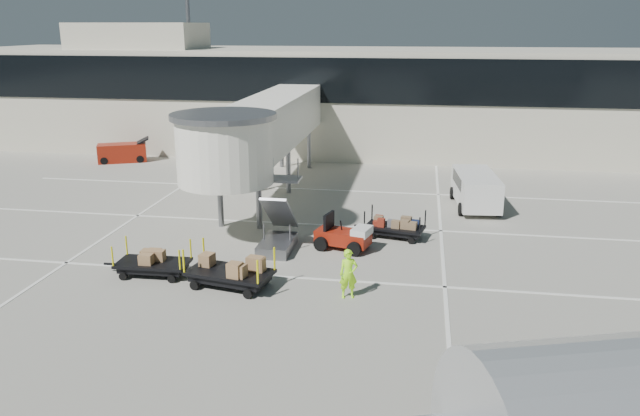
# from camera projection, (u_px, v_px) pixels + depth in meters

# --- Properties ---
(ground) EXTENTS (140.00, 140.00, 0.00)m
(ground) POSITION_uv_depth(u_px,v_px,m) (283.00, 298.00, 23.33)
(ground) COLOR #AAA798
(ground) RESTS_ON ground
(lane_markings) EXTENTS (40.00, 30.00, 0.02)m
(lane_markings) POSITION_uv_depth(u_px,v_px,m) (310.00, 222.00, 32.27)
(lane_markings) COLOR white
(lane_markings) RESTS_ON ground
(terminal) EXTENTS (64.00, 12.11, 15.20)m
(terminal) POSITION_uv_depth(u_px,v_px,m) (358.00, 98.00, 50.57)
(terminal) COLOR beige
(terminal) RESTS_ON ground
(jet_bridge) EXTENTS (5.70, 20.40, 6.03)m
(jet_bridge) POSITION_uv_depth(u_px,v_px,m) (260.00, 130.00, 34.35)
(jet_bridge) COLOR white
(jet_bridge) RESTS_ON ground
(baggage_tug) EXTENTS (2.68, 2.10, 1.61)m
(baggage_tug) POSITION_uv_depth(u_px,v_px,m) (344.00, 237.00, 28.31)
(baggage_tug) COLOR maroon
(baggage_tug) RESTS_ON ground
(suitcase_cart) EXTENTS (3.49, 1.93, 1.34)m
(suitcase_cart) POSITION_uv_depth(u_px,v_px,m) (393.00, 227.00, 29.93)
(suitcase_cart) COLOR black
(suitcase_cart) RESTS_ON ground
(box_cart_near) EXTENTS (4.14, 2.25, 1.59)m
(box_cart_near) POSITION_uv_depth(u_px,v_px,m) (229.00, 272.00, 24.22)
(box_cart_near) COLOR black
(box_cart_near) RESTS_ON ground
(box_cart_far) EXTENTS (3.59, 1.52, 1.40)m
(box_cart_far) POSITION_uv_depth(u_px,v_px,m) (152.00, 264.00, 25.31)
(box_cart_far) COLOR black
(box_cart_far) RESTS_ON ground
(ground_worker) EXTENTS (0.79, 0.62, 1.90)m
(ground_worker) POSITION_uv_depth(u_px,v_px,m) (348.00, 274.00, 23.14)
(ground_worker) COLOR #A2FF1A
(ground_worker) RESTS_ON ground
(minivan) EXTENTS (2.62, 5.23, 1.92)m
(minivan) POSITION_uv_depth(u_px,v_px,m) (475.00, 187.00, 34.78)
(minivan) COLOR silver
(minivan) RESTS_ON ground
(belt_loader) EXTENTS (3.93, 2.75, 1.78)m
(belt_loader) POSITION_uv_depth(u_px,v_px,m) (123.00, 153.00, 46.39)
(belt_loader) COLOR maroon
(belt_loader) RESTS_ON ground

